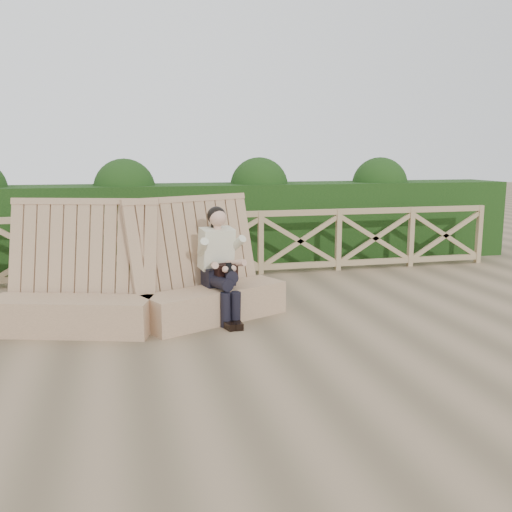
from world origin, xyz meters
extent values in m
plane|color=brown|center=(0.00, 0.00, 0.00)|extent=(60.00, 60.00, 0.00)
cube|color=#937454|center=(-2.24, 0.86, 0.21)|extent=(1.91, 1.03, 0.41)
cube|color=#937454|center=(-2.16, 1.11, 0.78)|extent=(1.89, 0.96, 1.53)
cube|color=#937454|center=(-0.52, 0.97, 0.21)|extent=(1.89, 1.22, 0.41)
cube|color=#937454|center=(-0.63, 1.21, 0.78)|extent=(1.86, 1.16, 1.53)
cube|color=black|center=(-0.46, 1.10, 0.53)|extent=(0.43, 0.35, 0.23)
cube|color=beige|center=(-0.47, 1.16, 0.88)|extent=(0.47, 0.38, 0.55)
sphere|color=tan|center=(-0.46, 1.10, 1.27)|extent=(0.26, 0.26, 0.22)
sphere|color=black|center=(-0.47, 1.14, 1.30)|extent=(0.29, 0.29, 0.24)
cylinder|color=black|center=(-0.50, 0.87, 0.51)|extent=(0.26, 0.50, 0.16)
cylinder|color=black|center=(-0.34, 0.93, 0.58)|extent=(0.26, 0.50, 0.17)
cylinder|color=black|center=(-0.46, 0.65, 0.21)|extent=(0.15, 0.15, 0.41)
cylinder|color=black|center=(-0.33, 0.66, 0.21)|extent=(0.15, 0.15, 0.41)
cube|color=black|center=(-0.44, 0.56, 0.04)|extent=(0.15, 0.26, 0.08)
cube|color=black|center=(-0.33, 0.56, 0.04)|extent=(0.15, 0.26, 0.08)
cube|color=black|center=(-0.39, 0.93, 0.63)|extent=(0.30, 0.21, 0.18)
cube|color=black|center=(-0.38, 0.76, 0.69)|extent=(0.09, 0.11, 0.12)
cube|color=#8B7051|center=(0.00, 3.50, 1.05)|extent=(10.10, 0.07, 0.10)
cube|color=#8B7051|center=(0.00, 3.50, 0.12)|extent=(10.10, 0.07, 0.10)
cube|color=black|center=(0.00, 4.70, 0.75)|extent=(12.00, 1.20, 1.50)
camera|label=1|loc=(-1.71, -5.87, 2.07)|focal=40.00mm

